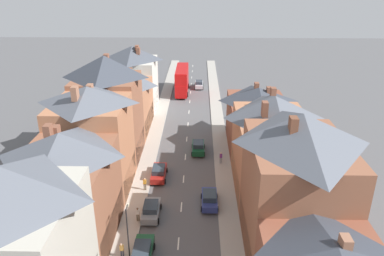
% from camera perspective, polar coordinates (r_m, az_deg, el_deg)
% --- Properties ---
extents(pavement_left, '(2.20, 104.00, 0.14)m').
position_cam_1_polar(pavement_left, '(60.08, -5.60, -0.80)').
color(pavement_left, '#A8A399').
rests_on(pavement_left, ground).
extents(pavement_right, '(2.20, 104.00, 0.14)m').
position_cam_1_polar(pavement_right, '(59.76, 4.16, -0.88)').
color(pavement_right, '#A8A399').
rests_on(pavement_right, ground).
extents(centre_line_dashes, '(0.14, 97.80, 0.01)m').
position_cam_1_polar(centre_line_dashes, '(57.91, -0.80, -1.70)').
color(centre_line_dashes, silver).
rests_on(centre_line_dashes, ground).
extents(terrace_row_left, '(8.00, 67.88, 14.25)m').
position_cam_1_polar(terrace_row_left, '(43.13, -15.22, -2.88)').
color(terrace_row_left, brown).
rests_on(terrace_row_left, ground).
extents(terrace_row_right, '(8.00, 51.50, 13.78)m').
position_cam_1_polar(terrace_row_right, '(35.69, 14.62, -9.19)').
color(terrace_row_right, '#A36042').
rests_on(terrace_row_right, ground).
extents(double_decker_bus_lead, '(2.74, 10.80, 5.30)m').
position_cam_1_polar(double_decker_bus_lead, '(79.54, -1.54, 7.38)').
color(double_decker_bus_lead, '#B70F0F').
rests_on(double_decker_bus_lead, ground).
extents(car_near_silver, '(1.90, 4.46, 1.64)m').
position_cam_1_polar(car_near_silver, '(83.32, 1.08, 6.69)').
color(car_near_silver, '#B7BABF').
rests_on(car_near_silver, ground).
extents(car_parked_left_a, '(1.90, 4.41, 1.61)m').
position_cam_1_polar(car_parked_left_a, '(47.26, -5.07, -6.74)').
color(car_parked_left_a, maroon).
rests_on(car_parked_left_a, ground).
extents(car_parked_right_a, '(1.90, 4.06, 1.65)m').
position_cam_1_polar(car_parked_right_a, '(42.09, 2.67, -10.72)').
color(car_parked_right_a, navy).
rests_on(car_parked_right_a, ground).
extents(car_mid_black, '(1.90, 4.22, 1.68)m').
position_cam_1_polar(car_mid_black, '(53.47, 0.97, -2.90)').
color(car_mid_black, '#144728').
rests_on(car_mid_black, ground).
extents(car_parked_left_b, '(1.90, 4.59, 1.63)m').
position_cam_1_polar(car_parked_left_b, '(35.51, -7.59, -18.36)').
color(car_parked_left_b, '#144728').
rests_on(car_parked_left_b, ground).
extents(car_mid_white, '(1.90, 4.08, 1.63)m').
position_cam_1_polar(car_mid_white, '(40.60, -6.25, -12.28)').
color(car_mid_white, gray).
rests_on(car_mid_white, ground).
extents(pedestrian_mid_left, '(0.36, 0.22, 1.61)m').
position_cam_1_polar(pedestrian_mid_left, '(35.79, -10.64, -17.75)').
color(pedestrian_mid_left, '#3D4256').
rests_on(pedestrian_mid_left, pavement_left).
extents(pedestrian_mid_right, '(0.36, 0.22, 1.61)m').
position_cam_1_polar(pedestrian_mid_right, '(39.83, -8.26, -12.80)').
color(pedestrian_mid_right, brown).
rests_on(pedestrian_mid_right, pavement_left).
extents(pedestrian_far_left, '(0.36, 0.22, 1.61)m').
position_cam_1_polar(pedestrian_far_left, '(44.73, -7.21, -8.37)').
color(pedestrian_far_left, brown).
rests_on(pedestrian_far_left, pavement_left).
extents(pedestrian_far_right, '(0.36, 0.22, 1.61)m').
position_cam_1_polar(pedestrian_far_right, '(50.35, 4.43, -4.46)').
color(pedestrian_far_right, gray).
rests_on(pedestrian_far_right, pavement_right).
extents(street_lamp, '(0.20, 1.12, 5.50)m').
position_cam_1_polar(street_lamp, '(34.23, -9.75, -15.09)').
color(street_lamp, black).
rests_on(street_lamp, ground).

